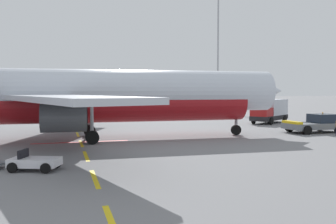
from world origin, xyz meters
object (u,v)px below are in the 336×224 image
object	(u,v)px
airliner_far_center	(211,93)
fuel_service_truck	(270,111)
pushback_tug	(316,124)
apron_light_mast_far	(218,28)
airliner_foreground	(106,95)

from	to	relation	value
airliner_far_center	fuel_service_truck	distance (m)	75.85
pushback_tug	apron_light_mast_far	size ratio (longest dim) A/B	0.21
airliner_far_center	airliner_foreground	bearing A→B (deg)	-118.47
airliner_foreground	pushback_tug	bearing A→B (deg)	-1.80
airliner_foreground	apron_light_mast_far	distance (m)	53.86
airliner_foreground	apron_light_mast_far	xyz separation A→B (m)	(29.57, 42.79, 14.01)
airliner_foreground	pushback_tug	distance (m)	21.64
pushback_tug	apron_light_mast_far	xyz separation A→B (m)	(8.16, 43.46, 17.05)
airliner_far_center	pushback_tug	bearing A→B (deg)	-105.77
airliner_foreground	fuel_service_truck	distance (m)	25.41
airliner_foreground	airliner_far_center	distance (m)	94.56
pushback_tug	fuel_service_truck	distance (m)	11.38
airliner_far_center	fuel_service_truck	size ratio (longest dim) A/B	4.05
fuel_service_truck	apron_light_mast_far	world-z (taller)	apron_light_mast_far
airliner_far_center	apron_light_mast_far	xyz separation A→B (m)	(-15.50, -40.34, 14.64)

